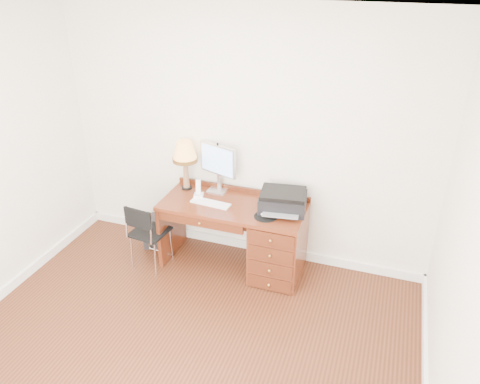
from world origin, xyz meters
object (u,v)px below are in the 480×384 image
at_px(monitor, 217,162).
at_px(printer, 283,201).
at_px(phone, 199,192).
at_px(equipment_box, 157,231).
at_px(chair, 147,230).
at_px(desk, 262,237).
at_px(leg_lamp, 185,154).

relative_size(monitor, printer, 1.05).
height_order(phone, equipment_box, phone).
height_order(monitor, chair, monitor).
height_order(monitor, printer, monitor).
bearing_deg(printer, desk, -170.53).
bearing_deg(monitor, phone, -101.44).
distance_m(chair, equipment_box, 0.54).
bearing_deg(leg_lamp, chair, -115.90).
relative_size(leg_lamp, phone, 2.70).
xyz_separation_m(printer, phone, (-0.90, -0.04, -0.04)).
distance_m(phone, equipment_box, 0.87).
xyz_separation_m(printer, chair, (-1.36, -0.39, -0.39)).
distance_m(monitor, phone, 0.37).
relative_size(printer, phone, 2.49).
xyz_separation_m(desk, leg_lamp, (-0.93, 0.17, 0.74)).
xyz_separation_m(monitor, phone, (-0.13, -0.22, -0.27)).
xyz_separation_m(leg_lamp, chair, (-0.25, -0.51, -0.69)).
height_order(printer, chair, printer).
relative_size(leg_lamp, chair, 0.72).
height_order(desk, chair, chair).
relative_size(monitor, leg_lamp, 0.96).
xyz_separation_m(desk, chair, (-1.17, -0.34, 0.05)).
relative_size(desk, monitor, 2.82).
bearing_deg(equipment_box, phone, -28.16).
bearing_deg(leg_lamp, equipment_box, -168.72).
bearing_deg(phone, equipment_box, 157.54).
bearing_deg(printer, monitor, 158.81).
height_order(desk, equipment_box, desk).
xyz_separation_m(monitor, equipment_box, (-0.72, -0.14, -0.91)).
xyz_separation_m(monitor, chair, (-0.59, -0.57, -0.62)).
bearing_deg(chair, monitor, 50.76).
xyz_separation_m(monitor, printer, (0.77, -0.18, -0.23)).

